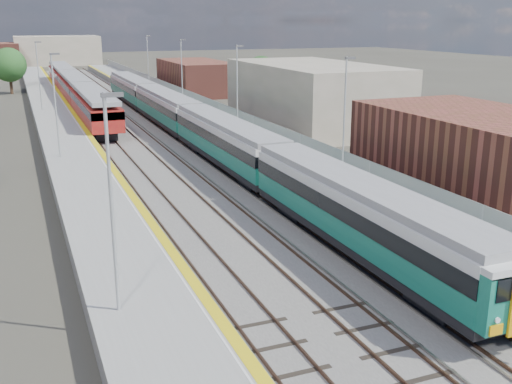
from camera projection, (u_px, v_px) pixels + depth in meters
ground at (152, 127)px, 62.15m from camera, size 320.00×320.00×0.00m
ballast_bed at (126, 125)px, 63.57m from camera, size 10.50×155.00×0.06m
tracks at (128, 121)px, 65.26m from camera, size 8.96×160.00×0.17m
platform_right at (194, 116)px, 66.11m from camera, size 4.70×155.00×8.52m
platform_left at (58, 124)px, 61.00m from camera, size 4.30×155.00×8.52m
green_train at (192, 121)px, 52.89m from camera, size 2.73×75.98×3.00m
red_train at (74, 88)px, 78.74m from camera, size 2.94×59.52×3.71m
tree_c at (9, 65)px, 89.14m from camera, size 5.06×5.06×6.86m
tree_d at (261, 72)px, 84.61m from camera, size 4.37×4.37×5.92m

